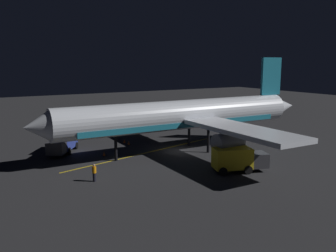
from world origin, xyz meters
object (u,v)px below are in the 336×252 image
(catering_truck, at_px, (237,160))
(traffic_cone_near_right, at_px, (129,143))
(airliner, at_px, (186,116))
(ground_crew_worker, at_px, (94,173))
(traffic_cone_under_wing, at_px, (104,154))
(baggage_truck, at_px, (63,143))
(traffic_cone_near_left, at_px, (124,141))

(catering_truck, xyz_separation_m, traffic_cone_near_right, (17.27, 4.59, -1.05))
(airliner, height_order, ground_crew_worker, airliner)
(airliner, relative_size, ground_crew_worker, 22.56)
(catering_truck, xyz_separation_m, traffic_cone_under_wing, (13.30, 9.73, -1.05))
(baggage_truck, bearing_deg, catering_truck, -141.93)
(traffic_cone_near_left, bearing_deg, baggage_truck, 97.20)
(catering_truck, bearing_deg, traffic_cone_near_left, 14.26)
(ground_crew_worker, bearing_deg, baggage_truck, -1.47)
(traffic_cone_near_left, bearing_deg, airliner, -148.17)
(baggage_truck, distance_m, catering_truck, 22.10)
(catering_truck, relative_size, traffic_cone_near_left, 11.02)
(traffic_cone_near_left, xyz_separation_m, traffic_cone_under_wing, (-5.22, 5.02, 0.00))
(ground_crew_worker, height_order, traffic_cone_near_left, ground_crew_worker)
(airliner, height_order, traffic_cone_near_left, airliner)
(ground_crew_worker, bearing_deg, traffic_cone_under_wing, -25.97)
(traffic_cone_under_wing, bearing_deg, baggage_truck, 43.60)
(ground_crew_worker, xyz_separation_m, traffic_cone_near_right, (12.65, -9.36, -0.64))
(baggage_truck, relative_size, catering_truck, 1.02)
(airliner, distance_m, traffic_cone_near_right, 9.51)
(baggage_truck, distance_m, ground_crew_worker, 12.78)
(ground_crew_worker, distance_m, traffic_cone_under_wing, 9.67)
(ground_crew_worker, xyz_separation_m, traffic_cone_near_left, (13.90, -9.25, -0.64))
(airliner, xyz_separation_m, catering_truck, (-10.39, 0.34, -3.29))
(airliner, bearing_deg, traffic_cone_near_left, 31.83)
(baggage_truck, xyz_separation_m, ground_crew_worker, (-12.77, 0.33, -0.37))
(baggage_truck, relative_size, traffic_cone_near_left, 11.27)
(catering_truck, distance_m, traffic_cone_near_right, 17.90)
(baggage_truck, bearing_deg, airliner, -116.64)
(airliner, xyz_separation_m, baggage_truck, (7.00, 13.96, -3.33))
(catering_truck, xyz_separation_m, traffic_cone_near_left, (18.52, 4.71, -1.05))
(airliner, bearing_deg, catering_truck, 178.15)
(traffic_cone_near_left, bearing_deg, ground_crew_worker, 146.36)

